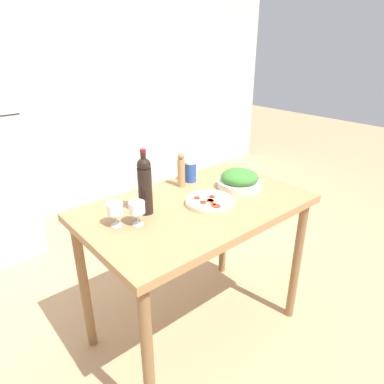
# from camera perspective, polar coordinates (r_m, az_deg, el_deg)

# --- Properties ---
(ground_plane) EXTENTS (14.00, 14.00, 0.00)m
(ground_plane) POSITION_cam_1_polar(r_m,az_deg,el_deg) (2.50, 0.64, -21.66)
(ground_plane) COLOR tan
(wall_back) EXTENTS (6.40, 0.06, 2.60)m
(wall_back) POSITION_cam_1_polar(r_m,az_deg,el_deg) (3.84, -23.55, 14.83)
(wall_back) COLOR silver
(wall_back) RESTS_ON ground_plane
(prep_counter) EXTENTS (1.29, 0.79, 0.94)m
(prep_counter) POSITION_cam_1_polar(r_m,az_deg,el_deg) (2.00, 0.74, -4.91)
(prep_counter) COLOR #A87A4C
(prep_counter) RESTS_ON ground_plane
(wine_bottle) EXTENTS (0.08, 0.08, 0.35)m
(wine_bottle) POSITION_cam_1_polar(r_m,az_deg,el_deg) (1.79, -7.86, 1.26)
(wine_bottle) COLOR black
(wine_bottle) RESTS_ON prep_counter
(wine_glass_near) EXTENTS (0.08, 0.08, 0.12)m
(wine_glass_near) POSITION_cam_1_polar(r_m,az_deg,el_deg) (1.71, -9.15, -2.72)
(wine_glass_near) COLOR silver
(wine_glass_near) RESTS_ON prep_counter
(wine_glass_far) EXTENTS (0.08, 0.08, 0.12)m
(wine_glass_far) POSITION_cam_1_polar(r_m,az_deg,el_deg) (1.72, -12.72, -2.89)
(wine_glass_far) COLOR silver
(wine_glass_far) RESTS_ON prep_counter
(pepper_mill) EXTENTS (0.05, 0.05, 0.22)m
(pepper_mill) POSITION_cam_1_polar(r_m,az_deg,el_deg) (2.14, -1.82, 3.60)
(pepper_mill) COLOR #AD7F51
(pepper_mill) RESTS_ON prep_counter
(salad_bowl) EXTENTS (0.27, 0.27, 0.12)m
(salad_bowl) POSITION_cam_1_polar(r_m,az_deg,el_deg) (2.15, 7.98, 1.97)
(salad_bowl) COLOR silver
(salad_bowl) RESTS_ON prep_counter
(homemade_pizza) EXTENTS (0.28, 0.28, 0.03)m
(homemade_pizza) POSITION_cam_1_polar(r_m,az_deg,el_deg) (1.94, 2.99, -1.56)
(homemade_pizza) COLOR beige
(homemade_pizza) RESTS_ON prep_counter
(salt_canister) EXTENTS (0.08, 0.08, 0.14)m
(salt_canister) POSITION_cam_1_polar(r_m,az_deg,el_deg) (2.23, -0.26, 3.46)
(salt_canister) COLOR #284CA3
(salt_canister) RESTS_ON prep_counter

